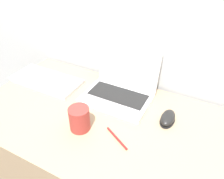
# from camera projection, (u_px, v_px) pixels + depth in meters

# --- Properties ---
(desk) EXTENTS (1.23, 0.65, 0.71)m
(desk) POSITION_uv_depth(u_px,v_px,m) (107.00, 167.00, 1.17)
(desk) COLOR tan
(desk) RESTS_ON ground_plane
(laptop) EXTENTS (0.32, 0.27, 0.26)m
(laptop) POSITION_uv_depth(u_px,v_px,m) (121.00, 84.00, 1.08)
(laptop) COLOR silver
(laptop) RESTS_ON desk
(drink_cup) EXTENTS (0.09, 0.09, 0.10)m
(drink_cup) POSITION_uv_depth(u_px,v_px,m) (79.00, 118.00, 0.89)
(drink_cup) COLOR #9E332D
(drink_cup) RESTS_ON desk
(computer_mouse) EXTENTS (0.06, 0.11, 0.04)m
(computer_mouse) POSITION_uv_depth(u_px,v_px,m) (168.00, 118.00, 0.95)
(computer_mouse) COLOR black
(computer_mouse) RESTS_ON desk
(external_keyboard) EXTENTS (0.39, 0.18, 0.02)m
(external_keyboard) POSITION_uv_depth(u_px,v_px,m) (46.00, 80.00, 1.20)
(external_keyboard) COLOR silver
(external_keyboard) RESTS_ON desk
(pen) EXTENTS (0.12, 0.07, 0.01)m
(pen) POSITION_uv_depth(u_px,v_px,m) (117.00, 138.00, 0.87)
(pen) COLOR #A51E1E
(pen) RESTS_ON desk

